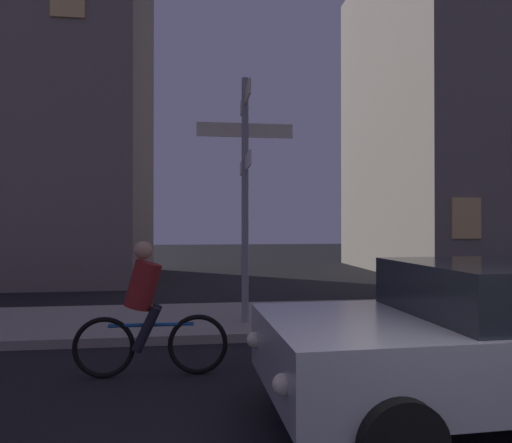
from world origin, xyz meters
TOP-DOWN VIEW (x-y plane):
  - sidewalk_kerb at (0.00, 6.26)m, footprint 40.00×2.83m
  - signpost at (-1.12, 5.70)m, footprint 1.66×1.58m
  - car_far_oncoming at (0.84, 1.87)m, footprint 4.40×2.22m
  - cyclist at (-2.53, 3.48)m, footprint 1.82×0.32m
  - building_right_block at (9.74, 14.62)m, footprint 9.69×8.65m

SIDE VIEW (x-z plane):
  - sidewalk_kerb at x=0.00m, z-range 0.00..0.14m
  - cyclist at x=-2.53m, z-range -0.06..1.55m
  - car_far_oncoming at x=0.84m, z-range 0.05..1.49m
  - signpost at x=-1.12m, z-range 0.56..4.76m
  - building_right_block at x=9.74m, z-range 0.00..12.26m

